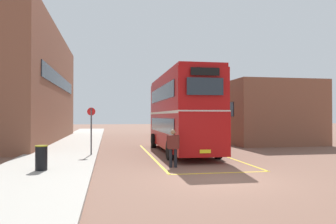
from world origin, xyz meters
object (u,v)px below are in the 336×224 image
object	(u,v)px
litter_bin	(41,158)
bus_stop_sign	(91,126)
single_deck_bus	(178,121)
double_decker_bus	(181,112)
pedestrian_boarding	(173,146)

from	to	relation	value
litter_bin	bus_stop_sign	size ratio (longest dim) A/B	0.38
single_deck_bus	bus_stop_sign	world-z (taller)	single_deck_bus
double_decker_bus	pedestrian_boarding	world-z (taller)	double_decker_bus
double_decker_bus	pedestrian_boarding	bearing A→B (deg)	-106.12
pedestrian_boarding	litter_bin	xyz separation A→B (m)	(-5.33, -0.64, -0.32)
double_decker_bus	bus_stop_sign	xyz separation A→B (m)	(-5.32, -1.34, -0.82)
pedestrian_boarding	litter_bin	bearing A→B (deg)	-173.13
double_decker_bus	bus_stop_sign	bearing A→B (deg)	-165.90
pedestrian_boarding	bus_stop_sign	size ratio (longest dim) A/B	0.64
single_deck_bus	bus_stop_sign	size ratio (longest dim) A/B	3.91
double_decker_bus	litter_bin	xyz separation A→B (m)	(-6.96, -6.26, -1.89)
pedestrian_boarding	litter_bin	size ratio (longest dim) A/B	1.71
double_decker_bus	bus_stop_sign	size ratio (longest dim) A/B	4.14
litter_bin	single_deck_bus	bearing A→B (deg)	65.86
litter_bin	bus_stop_sign	bearing A→B (deg)	71.60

